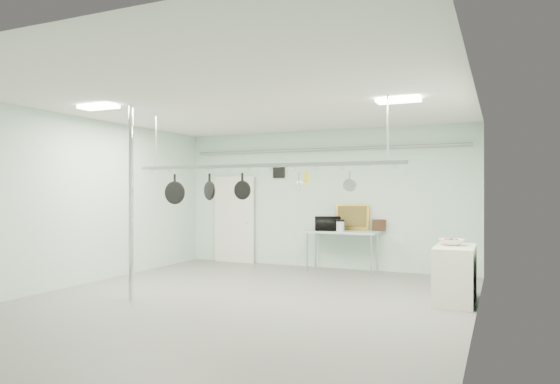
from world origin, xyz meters
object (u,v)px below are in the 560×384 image
at_px(skillet_mid, 209,187).
at_px(skillet_right, 242,186).
at_px(pot_rack, 260,164).
at_px(coffee_canister, 340,226).
at_px(skillet_left, 175,189).
at_px(side_cabinet, 455,274).
at_px(microwave, 328,224).
at_px(prep_table, 342,234).
at_px(fruit_bowl, 451,242).
at_px(chrome_pole, 131,202).

height_order(skillet_mid, skillet_right, same).
bearing_deg(pot_rack, coffee_canister, 82.55).
height_order(skillet_left, skillet_mid, same).
relative_size(side_cabinet, coffee_canister, 5.59).
height_order(pot_rack, microwave, pot_rack).
relative_size(prep_table, coffee_canister, 7.45).
bearing_deg(fruit_bowl, pot_rack, -157.38).
height_order(side_cabinet, skillet_left, skillet_left).
relative_size(fruit_bowl, skillet_right, 0.92).
relative_size(pot_rack, skillet_left, 8.92).
distance_m(chrome_pole, skillet_left, 0.95).
bearing_deg(coffee_canister, skillet_mid, -113.67).
bearing_deg(side_cabinet, skillet_right, -161.43).
xyz_separation_m(side_cabinet, pot_rack, (-2.95, -1.10, 1.78)).
relative_size(chrome_pole, prep_table, 2.00).
bearing_deg(skillet_right, side_cabinet, 21.02).
bearing_deg(fruit_bowl, skillet_left, -165.28).
xyz_separation_m(pot_rack, coffee_canister, (0.41, 3.14, -1.22)).
height_order(microwave, fruit_bowl, microwave).
xyz_separation_m(chrome_pole, skillet_left, (0.21, 0.90, 0.22)).
bearing_deg(fruit_bowl, skillet_mid, -162.66).
bearing_deg(prep_table, skillet_right, -102.38).
bearing_deg(chrome_pole, skillet_mid, 43.89).
bearing_deg(side_cabinet, prep_table, 139.21).
distance_m(coffee_canister, skillet_right, 3.33).
relative_size(skillet_mid, skillet_right, 1.00).
distance_m(prep_table, skillet_mid, 3.72).
distance_m(prep_table, skillet_right, 3.53).
xyz_separation_m(pot_rack, skillet_left, (-1.69, 0.00, -0.41)).
bearing_deg(microwave, chrome_pole, 42.08).
xyz_separation_m(side_cabinet, microwave, (-2.85, 2.11, 0.61)).
distance_m(prep_table, coffee_canister, 0.24).
bearing_deg(side_cabinet, skillet_left, -166.66).
xyz_separation_m(prep_table, coffee_canister, (0.01, -0.16, 0.18)).
relative_size(chrome_pole, pot_rack, 0.67).
bearing_deg(skillet_right, chrome_pole, -147.81).
height_order(skillet_left, skillet_right, same).
bearing_deg(microwave, coffee_canister, 145.19).
xyz_separation_m(skillet_mid, skillet_right, (0.64, 0.00, 0.00)).
relative_size(side_cabinet, skillet_mid, 2.67).
height_order(side_cabinet, skillet_right, skillet_right).
distance_m(microwave, skillet_mid, 3.47).
bearing_deg(prep_table, skillet_mid, -112.46).
height_order(prep_table, coffee_canister, coffee_canister).
xyz_separation_m(fruit_bowl, skillet_right, (-3.21, -1.20, 0.91)).
distance_m(side_cabinet, microwave, 3.60).
relative_size(microwave, fruit_bowl, 1.35).
bearing_deg(prep_table, coffee_canister, -86.59).
bearing_deg(skillet_right, skillet_mid, -177.55).
relative_size(side_cabinet, fruit_bowl, 2.91).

